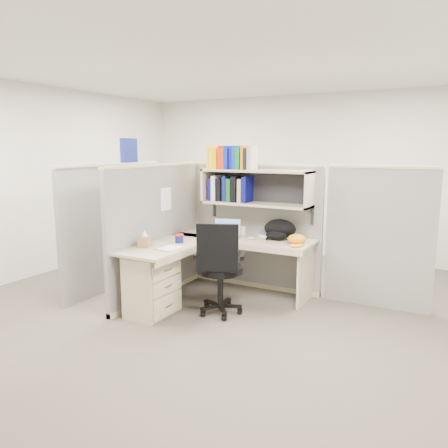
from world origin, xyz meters
The scene contains 14 objects.
ground centered at (0.00, 0.00, 0.00)m, with size 6.00×6.00×0.00m, color #3C352E.
room_shell centered at (0.00, 0.00, 1.62)m, with size 6.00×6.00×6.00m.
cubicle centered at (-0.37, 0.45, 0.91)m, with size 3.79×1.84×1.95m.
desk centered at (-0.41, -0.29, 0.44)m, with size 1.74×1.75×0.73m.
laptop centered at (-0.17, 0.40, 0.85)m, with size 0.32×0.32×0.23m, color silver, non-canonical shape.
backpack centered at (0.42, 0.66, 0.85)m, with size 0.40×0.31×0.24m, color black, non-canonical shape.
orange_cap centered at (0.71, 0.50, 0.79)m, with size 0.21×0.24×0.11m, color orange, non-canonical shape.
snack_canister centered at (-0.52, -0.08, 0.78)m, with size 0.10×0.10×0.10m.
tissue_box centered at (-0.73, -0.45, 0.83)m, with size 0.12×0.12×0.19m, color #906A51, non-canonical shape.
mouse centered at (0.15, 0.48, 0.75)m, with size 0.09×0.06×0.03m, color #8F9FCB.
paper_cup centered at (-0.08, 0.70, 0.78)m, with size 0.07×0.07×0.10m, color silver.
book_stack centered at (0.25, 0.79, 0.78)m, with size 0.16×0.21×0.10m, color gray, non-canonical shape.
loose_paper centered at (-0.45, -0.36, 0.73)m, with size 0.20×0.27×0.00m, color white, non-canonical shape.
task_chair centered at (0.10, -0.22, 0.37)m, with size 0.61×0.57×1.05m.
Camera 1 is at (2.32, -4.21, 1.82)m, focal length 35.00 mm.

